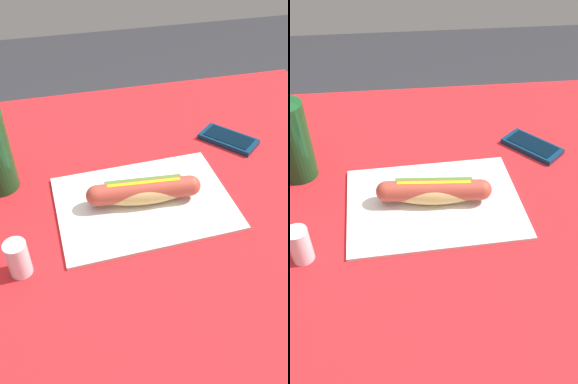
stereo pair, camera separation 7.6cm
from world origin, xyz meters
TOP-DOWN VIEW (x-y plane):
  - ground_plane at (0.00, 0.00)m, footprint 6.00×6.00m
  - dining_table at (0.00, 0.00)m, footprint 0.99×0.88m
  - paper_wrapper at (-0.05, -0.03)m, footprint 0.34×0.25m
  - hot_dog at (-0.05, -0.03)m, footprint 0.21×0.06m
  - cell_phone at (0.18, 0.13)m, footprint 0.13×0.14m
  - soda_bottle at (-0.32, 0.09)m, footprint 0.07×0.07m
  - salt_shaker at (-0.28, -0.14)m, footprint 0.04×0.04m

SIDE VIEW (x-z plane):
  - ground_plane at x=0.00m, z-range 0.00..0.00m
  - dining_table at x=0.00m, z-range 0.23..1.01m
  - paper_wrapper at x=-0.05m, z-range 0.78..0.78m
  - cell_phone at x=0.18m, z-range 0.78..0.79m
  - hot_dog at x=-0.05m, z-range 0.78..0.83m
  - salt_shaker at x=-0.28m, z-range 0.78..0.84m
  - soda_bottle at x=-0.32m, z-range 0.76..0.98m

